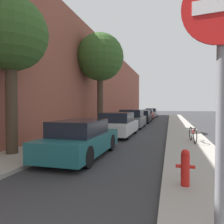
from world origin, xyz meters
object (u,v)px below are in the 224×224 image
parked_car_black (142,117)px  traffic_sign_post (221,67)px  parked_car_silver (151,113)px  fire_hydrant (185,167)px  parked_car_white (118,125)px  bicycle (193,135)px  parked_car_teal (81,139)px  parked_car_grey (132,119)px  street_tree_near (11,36)px  street_tree_far (100,58)px  parked_car_red (147,115)px

parked_car_black → traffic_sign_post: size_ratio=1.44×
parked_car_silver → fire_hydrant: (3.23, -29.63, -0.14)m
parked_car_white → bicycle: parked_car_white is taller
parked_car_teal → bicycle: parked_car_teal is taller
parked_car_teal → parked_car_white: (0.01, 5.46, 0.05)m
parked_car_grey → bicycle: 7.92m
parked_car_silver → fire_hydrant: parked_car_silver is taller
bicycle → street_tree_near: bearing=-152.9°
street_tree_far → fire_hydrant: street_tree_far is taller
parked_car_grey → street_tree_near: 11.82m
street_tree_far → parked_car_white: bearing=-47.8°
traffic_sign_post → parked_car_black: bearing=107.5°
parked_car_silver → fire_hydrant: size_ratio=5.94×
parked_car_white → parked_car_silver: 21.92m
parked_car_black → bicycle: (3.93, -12.25, -0.17)m
street_tree_far → traffic_sign_post: 13.90m
parked_car_black → bicycle: 12.86m
street_tree_far → bicycle: street_tree_far is taller
parked_car_teal → fire_hydrant: 4.05m
parked_car_red → street_tree_far: bearing=-97.2°
parked_car_silver → street_tree_far: street_tree_far is taller
parked_car_red → traffic_sign_post: 26.87m
parked_car_grey → parked_car_black: size_ratio=0.93×
parked_car_black → fire_hydrant: (3.22, -18.10, -0.11)m
street_tree_far → bicycle: (5.82, -3.79, -4.71)m
parked_car_teal → parked_car_red: 21.48m
bicycle → street_tree_far: bearing=140.7°
parked_car_grey → street_tree_far: 5.67m
parked_car_silver → parked_car_red: bearing=-90.9°
parked_car_silver → street_tree_far: bearing=-95.4°
parked_car_red → street_tree_far: 14.90m
parked_car_black → traffic_sign_post: (3.29, -20.99, 1.47)m
street_tree_far → traffic_sign_post: bearing=-67.6°
fire_hydrant → street_tree_near: bearing=164.1°
parked_car_white → street_tree_near: street_tree_near is taller
parked_car_white → parked_car_red: 16.02m
fire_hydrant → parked_car_grey: bearing=104.8°
street_tree_near → fire_hydrant: 7.02m
parked_car_grey → bicycle: parked_car_grey is taller
fire_hydrant → bicycle: fire_hydrant is taller
parked_car_red → traffic_sign_post: bearing=-82.7°
street_tree_near → street_tree_far: bearing=85.6°
parked_car_silver → fire_hydrant: 29.81m
street_tree_near → street_tree_far: (0.61, 8.02, 0.91)m
parked_car_red → street_tree_far: street_tree_far is taller
street_tree_far → fire_hydrant: size_ratio=8.76×
parked_car_white → fire_hydrant: parked_car_white is taller
parked_car_white → parked_car_black: bearing=89.3°
parked_car_black → parked_car_red: size_ratio=1.03×
fire_hydrant → bicycle: 5.90m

